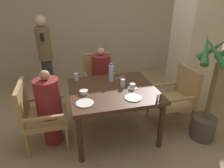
{
  "coord_description": "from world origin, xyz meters",
  "views": [
    {
      "loc": [
        -0.63,
        -2.39,
        1.94
      ],
      "look_at": [
        0.0,
        0.05,
        0.77
      ],
      "focal_mm": 32.0,
      "sensor_mm": 36.0,
      "label": 1
    }
  ],
  "objects_px": {
    "plate_main_right": "(133,98)",
    "diner_in_left_chair": "(49,108)",
    "plate_main_left": "(85,103)",
    "teacup_with_saucer": "(133,86)",
    "chair_left_side": "(38,113)",
    "standing_host": "(45,54)",
    "glass_tall_near": "(123,83)",
    "diner_in_far_chair": "(101,77)",
    "water_bottle": "(111,73)",
    "chair_far_side": "(100,78)",
    "bowl_small": "(84,92)",
    "chair_right_side": "(176,95)",
    "glass_tall_mid": "(76,77)",
    "potted_palm": "(209,101)"
  },
  "relations": [
    {
      "from": "chair_left_side",
      "to": "bowl_small",
      "type": "height_order",
      "value": "chair_left_side"
    },
    {
      "from": "bowl_small",
      "to": "water_bottle",
      "type": "xyz_separation_m",
      "value": [
        0.45,
        0.3,
        0.11
      ]
    },
    {
      "from": "diner_in_far_chair",
      "to": "water_bottle",
      "type": "height_order",
      "value": "diner_in_far_chair"
    },
    {
      "from": "glass_tall_near",
      "to": "glass_tall_mid",
      "type": "xyz_separation_m",
      "value": [
        -0.62,
        0.39,
        0.0
      ]
    },
    {
      "from": "chair_left_side",
      "to": "chair_right_side",
      "type": "height_order",
      "value": "same"
    },
    {
      "from": "potted_palm",
      "to": "plate_main_right",
      "type": "height_order",
      "value": "potted_palm"
    },
    {
      "from": "water_bottle",
      "to": "teacup_with_saucer",
      "type": "bearing_deg",
      "value": -53.65
    },
    {
      "from": "water_bottle",
      "to": "plate_main_left",
      "type": "bearing_deg",
      "value": -129.75
    },
    {
      "from": "chair_left_side",
      "to": "standing_host",
      "type": "bearing_deg",
      "value": 87.58
    },
    {
      "from": "teacup_with_saucer",
      "to": "glass_tall_mid",
      "type": "relative_size",
      "value": 1.16
    },
    {
      "from": "potted_palm",
      "to": "water_bottle",
      "type": "bearing_deg",
      "value": 148.88
    },
    {
      "from": "teacup_with_saucer",
      "to": "bowl_small",
      "type": "relative_size",
      "value": 1.19
    },
    {
      "from": "chair_far_side",
      "to": "potted_palm",
      "type": "relative_size",
      "value": 0.61
    },
    {
      "from": "water_bottle",
      "to": "bowl_small",
      "type": "bearing_deg",
      "value": -145.88
    },
    {
      "from": "teacup_with_saucer",
      "to": "glass_tall_near",
      "type": "height_order",
      "value": "glass_tall_near"
    },
    {
      "from": "chair_left_side",
      "to": "bowl_small",
      "type": "relative_size",
      "value": 8.25
    },
    {
      "from": "chair_left_side",
      "to": "plate_main_left",
      "type": "relative_size",
      "value": 4.23
    },
    {
      "from": "diner_in_left_chair",
      "to": "chair_right_side",
      "type": "height_order",
      "value": "diner_in_left_chair"
    },
    {
      "from": "water_bottle",
      "to": "chair_far_side",
      "type": "bearing_deg",
      "value": 93.32
    },
    {
      "from": "teacup_with_saucer",
      "to": "glass_tall_mid",
      "type": "distance_m",
      "value": 0.87
    },
    {
      "from": "plate_main_left",
      "to": "glass_tall_near",
      "type": "bearing_deg",
      "value": 30.04
    },
    {
      "from": "diner_in_left_chair",
      "to": "glass_tall_mid",
      "type": "height_order",
      "value": "diner_in_left_chair"
    },
    {
      "from": "potted_palm",
      "to": "bowl_small",
      "type": "xyz_separation_m",
      "value": [
        -1.63,
        0.41,
        0.14
      ]
    },
    {
      "from": "chair_right_side",
      "to": "glass_tall_near",
      "type": "xyz_separation_m",
      "value": [
        -0.86,
        0.03,
        0.29
      ]
    },
    {
      "from": "diner_in_left_chair",
      "to": "bowl_small",
      "type": "bearing_deg",
      "value": -5.13
    },
    {
      "from": "standing_host",
      "to": "chair_left_side",
      "type": "bearing_deg",
      "value": -92.42
    },
    {
      "from": "chair_left_side",
      "to": "diner_in_left_chair",
      "type": "relative_size",
      "value": 0.85
    },
    {
      "from": "potted_palm",
      "to": "water_bottle",
      "type": "distance_m",
      "value": 1.4
    },
    {
      "from": "teacup_with_saucer",
      "to": "water_bottle",
      "type": "bearing_deg",
      "value": 126.35
    },
    {
      "from": "chair_right_side",
      "to": "water_bottle",
      "type": "distance_m",
      "value": 1.07
    },
    {
      "from": "diner_in_left_chair",
      "to": "teacup_with_saucer",
      "type": "bearing_deg",
      "value": -2.37
    },
    {
      "from": "standing_host",
      "to": "water_bottle",
      "type": "distance_m",
      "value": 1.64
    },
    {
      "from": "plate_main_right",
      "to": "diner_in_left_chair",
      "type": "bearing_deg",
      "value": 163.03
    },
    {
      "from": "chair_far_side",
      "to": "bowl_small",
      "type": "bearing_deg",
      "value": -112.19
    },
    {
      "from": "diner_in_left_chair",
      "to": "potted_palm",
      "type": "relative_size",
      "value": 0.71
    },
    {
      "from": "diner_in_left_chair",
      "to": "glass_tall_near",
      "type": "xyz_separation_m",
      "value": [
        1.02,
        0.03,
        0.23
      ]
    },
    {
      "from": "plate_main_left",
      "to": "teacup_with_saucer",
      "type": "distance_m",
      "value": 0.74
    },
    {
      "from": "chair_right_side",
      "to": "teacup_with_saucer",
      "type": "distance_m",
      "value": 0.79
    },
    {
      "from": "chair_far_side",
      "to": "potted_palm",
      "type": "height_order",
      "value": "potted_palm"
    },
    {
      "from": "plate_main_left",
      "to": "teacup_with_saucer",
      "type": "bearing_deg",
      "value": 20.11
    },
    {
      "from": "chair_left_side",
      "to": "glass_tall_mid",
      "type": "xyz_separation_m",
      "value": [
        0.55,
        0.42,
        0.29
      ]
    },
    {
      "from": "chair_far_side",
      "to": "chair_right_side",
      "type": "distance_m",
      "value": 1.4
    },
    {
      "from": "chair_far_side",
      "to": "water_bottle",
      "type": "relative_size",
      "value": 3.3
    },
    {
      "from": "diner_in_far_chair",
      "to": "teacup_with_saucer",
      "type": "height_order",
      "value": "diner_in_far_chair"
    },
    {
      "from": "teacup_with_saucer",
      "to": "plate_main_left",
      "type": "bearing_deg",
      "value": -159.89
    },
    {
      "from": "teacup_with_saucer",
      "to": "glass_tall_near",
      "type": "distance_m",
      "value": 0.14
    },
    {
      "from": "standing_host",
      "to": "bowl_small",
      "type": "distance_m",
      "value": 1.7
    },
    {
      "from": "chair_left_side",
      "to": "bowl_small",
      "type": "distance_m",
      "value": 0.66
    },
    {
      "from": "plate_main_left",
      "to": "teacup_with_saucer",
      "type": "height_order",
      "value": "teacup_with_saucer"
    },
    {
      "from": "glass_tall_near",
      "to": "chair_far_side",
      "type": "bearing_deg",
      "value": 99.28
    }
  ]
}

